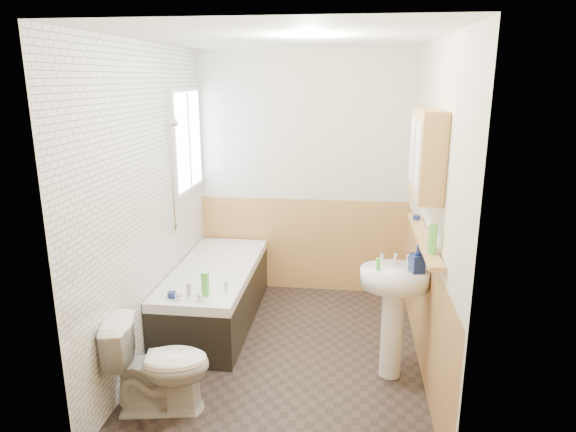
{
  "coord_description": "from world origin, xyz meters",
  "views": [
    {
      "loc": [
        0.49,
        -3.81,
        2.23
      ],
      "look_at": [
        0.0,
        0.15,
        1.15
      ],
      "focal_mm": 32.0,
      "sensor_mm": 36.0,
      "label": 1
    }
  ],
  "objects_px": {
    "pine_shelf": "(424,238)",
    "medicine_cabinet": "(427,153)",
    "toilet": "(160,365)",
    "bathtub": "(215,293)",
    "sink": "(394,300)"
  },
  "relations": [
    {
      "from": "sink",
      "to": "pine_shelf",
      "type": "distance_m",
      "value": 0.52
    },
    {
      "from": "bathtub",
      "to": "toilet",
      "type": "xyz_separation_m",
      "value": [
        -0.03,
        -1.35,
        0.05
      ]
    },
    {
      "from": "toilet",
      "to": "medicine_cabinet",
      "type": "relative_size",
      "value": 1.02
    },
    {
      "from": "bathtub",
      "to": "toilet",
      "type": "bearing_deg",
      "value": -91.28
    },
    {
      "from": "bathtub",
      "to": "medicine_cabinet",
      "type": "xyz_separation_m",
      "value": [
        1.74,
        -0.68,
        1.44
      ]
    },
    {
      "from": "sink",
      "to": "pine_shelf",
      "type": "bearing_deg",
      "value": 27.7
    },
    {
      "from": "bathtub",
      "to": "medicine_cabinet",
      "type": "bearing_deg",
      "value": -21.21
    },
    {
      "from": "toilet",
      "to": "pine_shelf",
      "type": "bearing_deg",
      "value": -78.35
    },
    {
      "from": "bathtub",
      "to": "pine_shelf",
      "type": "xyz_separation_m",
      "value": [
        1.77,
        -0.63,
        0.81
      ]
    },
    {
      "from": "toilet",
      "to": "medicine_cabinet",
      "type": "xyz_separation_m",
      "value": [
        1.77,
        0.67,
        1.38
      ]
    },
    {
      "from": "medicine_cabinet",
      "to": "sink",
      "type": "bearing_deg",
      "value": -165.94
    },
    {
      "from": "pine_shelf",
      "to": "medicine_cabinet",
      "type": "xyz_separation_m",
      "value": [
        -0.03,
        -0.05,
        0.63
      ]
    },
    {
      "from": "bathtub",
      "to": "sink",
      "type": "height_order",
      "value": "sink"
    },
    {
      "from": "sink",
      "to": "medicine_cabinet",
      "type": "height_order",
      "value": "medicine_cabinet"
    },
    {
      "from": "pine_shelf",
      "to": "medicine_cabinet",
      "type": "bearing_deg",
      "value": -118.65
    }
  ]
}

